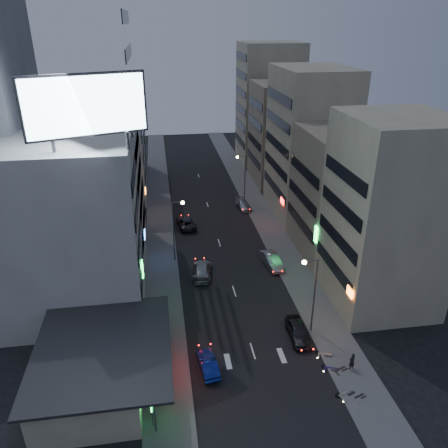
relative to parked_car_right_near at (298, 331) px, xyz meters
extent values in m
plane|color=black|center=(-4.71, -5.18, -0.77)|extent=(180.00, 180.00, 0.00)
cube|color=#4C4C4F|center=(-12.71, 24.82, -0.71)|extent=(4.00, 120.00, 0.12)
cube|color=#4C4C4F|center=(3.29, 24.82, -0.71)|extent=(4.00, 120.00, 0.12)
cube|color=#B3AB8C|center=(-18.71, -3.18, 1.03)|extent=(8.00, 12.00, 3.60)
cube|color=black|center=(-17.71, -3.18, 2.98)|extent=(11.00, 13.00, 0.25)
cube|color=black|center=(-13.61, -3.18, 2.33)|extent=(0.12, 4.00, 0.90)
cube|color=#FF1E14|center=(-13.53, -3.18, 2.33)|extent=(0.04, 3.70, 0.70)
cube|color=#B8B8B3|center=(-21.71, 14.82, 8.23)|extent=(14.00, 24.00, 18.00)
cube|color=#B3AB8C|center=(10.29, 5.32, 9.23)|extent=(10.00, 11.00, 20.00)
cube|color=gray|center=(10.79, 16.82, 7.23)|extent=(11.00, 12.00, 16.00)
cube|color=#B3AB8C|center=(10.29, 29.82, 10.23)|extent=(10.00, 14.00, 22.00)
cube|color=#B8B8B3|center=(-20.21, 39.82, 9.23)|extent=(11.00, 10.00, 20.00)
cube|color=gray|center=(-20.71, 52.82, 6.73)|extent=(12.00, 10.00, 15.00)
cube|color=gray|center=(10.79, 44.82, 8.23)|extent=(11.00, 12.00, 18.00)
cube|color=#B3AB8C|center=(11.29, 58.82, 11.23)|extent=(12.00, 12.00, 24.00)
cylinder|color=#595B60|center=(-20.71, 4.82, 17.98)|extent=(0.30, 0.30, 1.50)
cylinder|color=#595B60|center=(-14.71, 4.82, 17.98)|extent=(0.30, 0.30, 1.50)
cube|color=black|center=(-17.71, 4.82, 20.93)|extent=(9.52, 3.75, 5.00)
cube|color=#BFE8FF|center=(-17.64, 4.61, 20.93)|extent=(9.04, 3.34, 4.60)
cylinder|color=#595B60|center=(1.59, 0.82, 3.35)|extent=(0.16, 0.16, 8.00)
cylinder|color=#595B60|center=(0.89, 0.82, 7.25)|extent=(1.40, 0.10, 0.10)
sphere|color=#FFD88C|center=(0.29, 0.82, 7.15)|extent=(0.44, 0.44, 0.44)
cylinder|color=#595B60|center=(-11.01, 16.82, 3.35)|extent=(0.16, 0.16, 8.00)
cylinder|color=#595B60|center=(-10.31, 16.82, 7.25)|extent=(1.40, 0.10, 0.10)
sphere|color=#FFD88C|center=(-9.71, 16.82, 7.15)|extent=(0.44, 0.44, 0.44)
cylinder|color=#595B60|center=(1.59, 34.82, 3.35)|extent=(0.16, 0.16, 8.00)
cylinder|color=#595B60|center=(0.89, 34.82, 7.25)|extent=(1.40, 0.10, 0.10)
sphere|color=#FFD88C|center=(0.29, 34.82, 7.15)|extent=(0.44, 0.44, 0.44)
imported|color=#232428|center=(0.00, 0.00, 0.00)|extent=(1.97, 4.60, 1.55)
imported|color=#9F9FA7|center=(0.89, 13.62, 0.01)|extent=(2.28, 4.91, 1.56)
imported|color=#28272C|center=(-8.84, 26.56, -0.07)|extent=(2.97, 5.33, 1.41)
imported|color=#A4A5AC|center=(0.89, 32.11, -0.12)|extent=(2.29, 4.67, 1.31)
imported|color=navy|center=(-9.13, -2.92, -0.12)|extent=(1.85, 4.12, 1.31)
imported|color=#919599|center=(-7.95, 12.77, -0.02)|extent=(2.94, 5.51, 1.52)
imported|color=black|center=(3.31, -4.83, 0.18)|extent=(0.69, 0.55, 1.66)
camera|label=1|loc=(-12.15, -32.13, 27.14)|focal=35.00mm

